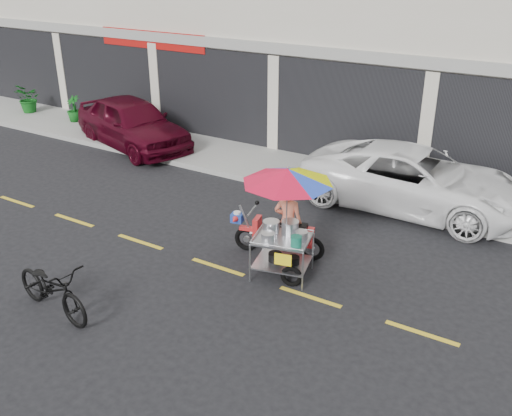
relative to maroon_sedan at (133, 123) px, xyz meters
The scene contains 9 objects.
ground 9.72m from the maroon_sedan, 29.02° to the right, with size 90.00×90.00×0.00m, color black.
sidewalk 8.54m from the maroon_sedan, ahead, with size 45.00×3.00×0.15m, color gray.
centerline 9.72m from the maroon_sedan, 29.02° to the right, with size 42.00×0.10×0.01m, color gold.
maroon_sedan is the anchor object (origin of this frame).
white_pickup 8.80m from the maroon_sedan, ahead, with size 2.41×5.23×1.45m, color white.
plant_tall 5.77m from the maroon_sedan, behind, with size 0.94×0.81×1.04m, color #105416.
plant_short 3.50m from the maroon_sedan, 168.02° to the left, with size 0.50×0.50×0.89m, color #105416.
near_bicycle 8.93m from the maroon_sedan, 55.88° to the right, with size 0.65×1.86×0.98m, color black.
food_vendor_rig 8.59m from the maroon_sedan, 27.94° to the right, with size 2.45×2.00×2.18m.
Camera 1 is at (3.66, -7.79, 5.63)m, focal length 40.00 mm.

